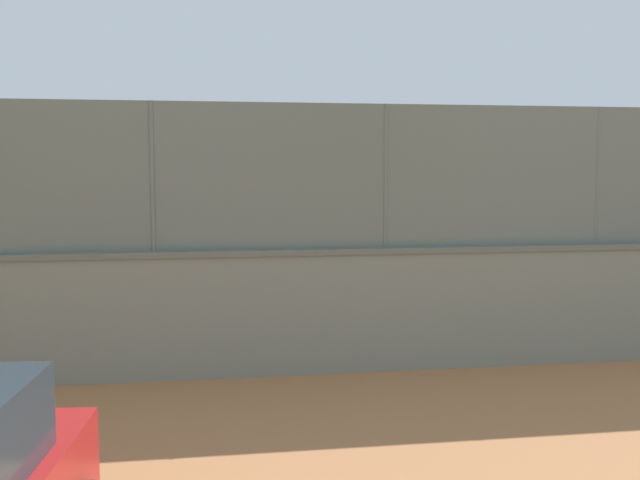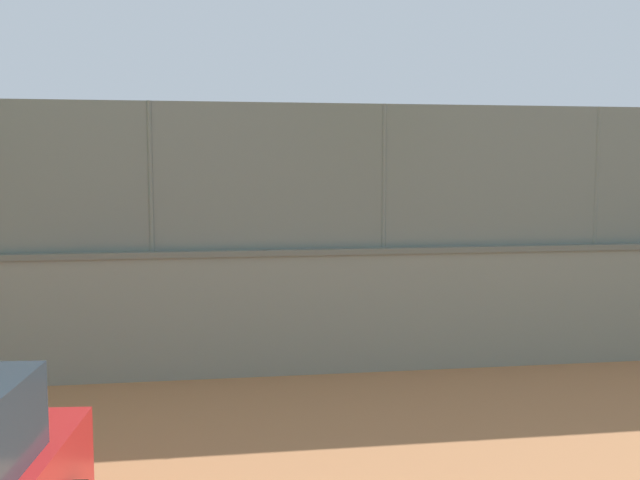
{
  "view_description": "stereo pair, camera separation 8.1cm",
  "coord_description": "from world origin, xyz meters",
  "views": [
    {
      "loc": [
        4.58,
        20.49,
        2.88
      ],
      "look_at": [
        2.35,
        6.28,
        1.46
      ],
      "focal_mm": 41.07,
      "sensor_mm": 36.0,
      "label": 1
    },
    {
      "loc": [
        4.5,
        20.5,
        2.88
      ],
      "look_at": [
        2.35,
        6.28,
        1.46
      ],
      "focal_mm": 41.07,
      "sensor_mm": 36.0,
      "label": 2
    }
  ],
  "objects": [
    {
      "name": "player_crossing_court",
      "position": [
        -1.0,
        1.71,
        0.85
      ],
      "size": [
        0.75,
        1.13,
        1.46
      ],
      "color": "navy",
      "rests_on": "ground_plane"
    },
    {
      "name": "perimeter_wall",
      "position": [
        2.07,
        10.44,
        0.89
      ],
      "size": [
        26.17,
        0.47,
        1.76
      ],
      "color": "gray",
      "rests_on": "ground_plane"
    },
    {
      "name": "fence_panel_on_wall",
      "position": [
        2.07,
        10.44,
        2.76
      ],
      "size": [
        25.71,
        0.12,
        2.01
      ],
      "color": "slate",
      "rests_on": "perimeter_wall"
    },
    {
      "name": "player_baseline_waiting",
      "position": [
        5.96,
        5.3,
        0.89
      ],
      "size": [
        0.84,
        0.98,
        1.51
      ],
      "color": "black",
      "rests_on": "ground_plane"
    },
    {
      "name": "courtside_bench",
      "position": [
        7.71,
        8.48,
        0.46
      ],
      "size": [
        1.6,
        0.38,
        0.87
      ],
      "color": "brown",
      "rests_on": "ground_plane"
    },
    {
      "name": "ground_plane",
      "position": [
        0.0,
        0.0,
        0.0
      ],
      "size": [
        260.0,
        260.0,
        0.0
      ],
      "primitive_type": "plane",
      "color": "#B27247"
    },
    {
      "name": "sports_ball",
      "position": [
        -1.7,
        3.28,
        0.11
      ],
      "size": [
        0.21,
        0.21,
        0.21
      ],
      "primitive_type": "sphere",
      "color": "#3399D8",
      "rests_on": "ground_plane"
    }
  ]
}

